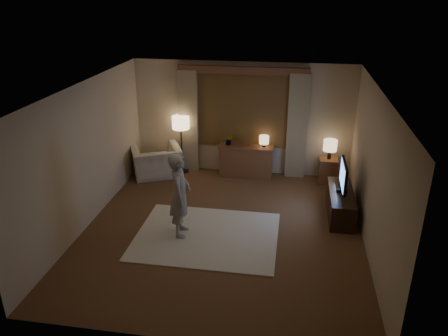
% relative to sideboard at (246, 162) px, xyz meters
% --- Properties ---
extents(room, '(5.04, 5.54, 2.64)m').
position_rel_sideboard_xyz_m(room, '(-0.13, -2.00, 0.98)').
color(room, brown).
rests_on(room, ground).
extents(rug, '(2.50, 2.00, 0.02)m').
position_rel_sideboard_xyz_m(rug, '(-0.37, -2.78, -0.34)').
color(rug, beige).
rests_on(rug, floor).
extents(sideboard, '(1.20, 0.40, 0.70)m').
position_rel_sideboard_xyz_m(sideboard, '(0.00, 0.00, 0.00)').
color(sideboard, brown).
rests_on(sideboard, floor).
extents(picture_frame, '(0.16, 0.02, 0.20)m').
position_rel_sideboard_xyz_m(picture_frame, '(0.00, 0.00, 0.45)').
color(picture_frame, brown).
rests_on(picture_frame, sideboard).
extents(plant, '(0.17, 0.13, 0.30)m').
position_rel_sideboard_xyz_m(plant, '(-0.40, 0.00, 0.50)').
color(plant, '#999999').
rests_on(plant, sideboard).
extents(table_lamp_sideboard, '(0.22, 0.22, 0.30)m').
position_rel_sideboard_xyz_m(table_lamp_sideboard, '(0.40, 0.00, 0.55)').
color(table_lamp_sideboard, black).
rests_on(table_lamp_sideboard, sideboard).
extents(floor_lamp, '(0.40, 0.40, 1.36)m').
position_rel_sideboard_xyz_m(floor_lamp, '(-1.53, -0.00, 0.80)').
color(floor_lamp, black).
rests_on(floor_lamp, floor).
extents(armchair, '(1.40, 1.33, 0.71)m').
position_rel_sideboard_xyz_m(armchair, '(-2.06, -0.33, 0.00)').
color(armchair, beige).
rests_on(armchair, floor).
extents(side_table, '(0.40, 0.40, 0.56)m').
position_rel_sideboard_xyz_m(side_table, '(1.86, -0.05, -0.07)').
color(side_table, brown).
rests_on(side_table, floor).
extents(table_lamp_side, '(0.30, 0.30, 0.44)m').
position_rel_sideboard_xyz_m(table_lamp_side, '(1.86, -0.05, 0.52)').
color(table_lamp_side, black).
rests_on(table_lamp_side, side_table).
extents(tv_stand, '(0.45, 1.40, 0.50)m').
position_rel_sideboard_xyz_m(tv_stand, '(2.02, -1.60, -0.10)').
color(tv_stand, black).
rests_on(tv_stand, floor).
extents(tv, '(0.20, 0.83, 0.60)m').
position_rel_sideboard_xyz_m(tv, '(2.02, -1.60, 0.48)').
color(tv, black).
rests_on(tv, tv_stand).
extents(person, '(0.43, 0.60, 1.53)m').
position_rel_sideboard_xyz_m(person, '(-0.84, -2.77, 0.44)').
color(person, gray).
rests_on(person, rug).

